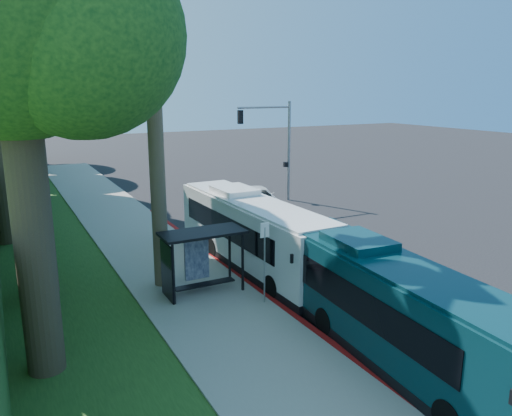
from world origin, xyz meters
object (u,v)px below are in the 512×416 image
white_bus (252,231)px  pickup (256,200)px  teal_bus (390,305)px  bus_shelter (195,250)px

white_bus → pickup: white_bus is taller
white_bus → teal_bus: size_ratio=1.01×
bus_shelter → teal_bus: size_ratio=0.29×
bus_shelter → teal_bus: bearing=-63.4°
teal_bus → bus_shelter: bearing=120.5°
bus_shelter → pickup: (8.33, 10.73, -1.02)m
white_bus → teal_bus: 8.87m
white_bus → bus_shelter: bearing=-151.6°
white_bus → pickup: size_ratio=1.96×
white_bus → pickup: 10.08m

